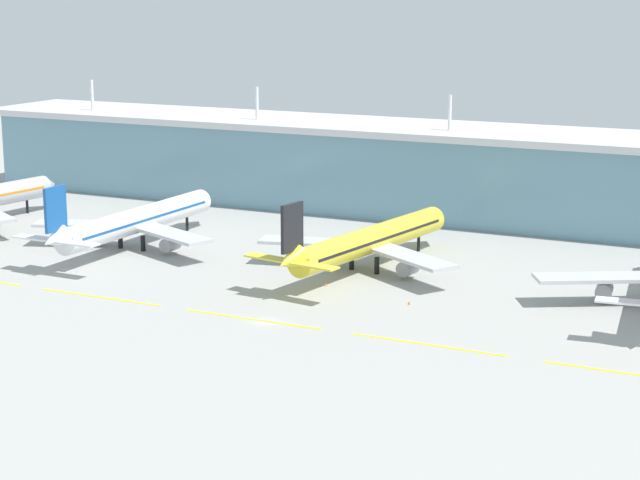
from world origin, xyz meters
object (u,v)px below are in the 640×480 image
Objects in this scene: safety_cone_nose_front at (325,284)px; airliner_near_middle at (135,221)px; airliner_center at (368,241)px; safety_cone_left_wingtip at (409,303)px.

airliner_near_middle is at bearing 168.55° from safety_cone_nose_front.
safety_cone_left_wingtip is at bearing -49.91° from airliner_center.
airliner_near_middle is 91.16× the size of safety_cone_nose_front.
safety_cone_nose_front is at bearing 165.26° from safety_cone_left_wingtip.
airliner_near_middle and airliner_center have the same top height.
airliner_center is at bearing 4.58° from airliner_near_middle.
airliner_near_middle is at bearing -175.42° from airliner_center.
safety_cone_nose_front is (-20.27, 5.34, 0.00)m from safety_cone_left_wingtip.
safety_cone_nose_front is at bearing -11.45° from airliner_near_middle.
safety_cone_nose_front is (-2.72, -15.52, -6.10)m from airliner_center.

